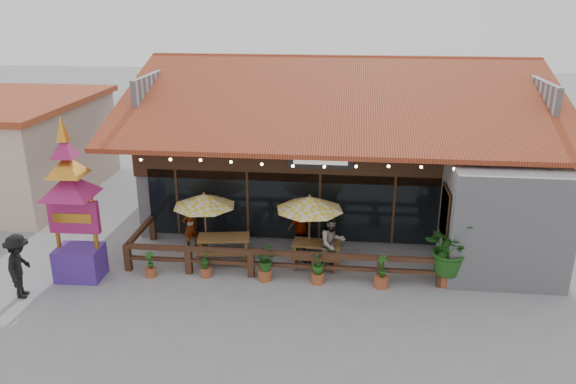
# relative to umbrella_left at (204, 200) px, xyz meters

# --- Properties ---
(ground) EXTENTS (100.00, 100.00, 0.00)m
(ground) POSITION_rel_umbrella_left_xyz_m (4.28, -0.92, -1.96)
(ground) COLOR gray
(ground) RESTS_ON ground
(restaurant_building) EXTENTS (15.50, 14.73, 6.09)m
(restaurant_building) POSITION_rel_umbrella_left_xyz_m (4.54, 5.69, 0.24)
(restaurant_building) COLOR #ABABB0
(restaurant_building) RESTS_ON ground
(patio_railing) EXTENTS (10.00, 2.60, 0.92)m
(patio_railing) POSITION_rel_umbrella_left_xyz_m (2.02, -1.18, -1.35)
(patio_railing) COLOR #492B1A
(patio_railing) RESTS_ON ground
(umbrella_left) EXTENTS (2.54, 2.54, 2.25)m
(umbrella_left) POSITION_rel_umbrella_left_xyz_m (0.00, 0.00, 0.00)
(umbrella_left) COLOR brown
(umbrella_left) RESTS_ON ground
(umbrella_right) EXTENTS (2.62, 2.62, 2.36)m
(umbrella_right) POSITION_rel_umbrella_left_xyz_m (3.51, -0.17, 0.10)
(umbrella_right) COLOR brown
(umbrella_right) RESTS_ON ground
(picnic_table_left) EXTENTS (1.90, 1.71, 0.82)m
(picnic_table_left) POSITION_rel_umbrella_left_xyz_m (0.67, -0.31, -1.41)
(picnic_table_left) COLOR brown
(picnic_table_left) RESTS_ON ground
(picnic_table_right) EXTENTS (1.65, 1.45, 0.76)m
(picnic_table_right) POSITION_rel_umbrella_left_xyz_m (3.77, -0.31, -1.45)
(picnic_table_right) COLOR brown
(picnic_table_right) RESTS_ON ground
(thai_sign_tower) EXTENTS (2.12, 2.12, 5.55)m
(thai_sign_tower) POSITION_rel_umbrella_left_xyz_m (-3.51, -2.05, 0.97)
(thai_sign_tower) COLOR #47258A
(thai_sign_tower) RESTS_ON ground
(tropical_plant) EXTENTS (1.85, 1.94, 2.09)m
(tropical_plant) POSITION_rel_umbrella_left_xyz_m (7.77, -1.29, -0.77)
(tropical_plant) COLOR brown
(tropical_plant) RESTS_ON ground
(diner_a) EXTENTS (0.69, 0.66, 1.58)m
(diner_a) POSITION_rel_umbrella_left_xyz_m (-0.66, 0.45, -1.17)
(diner_a) COLOR #3D2013
(diner_a) RESTS_ON ground
(diner_b) EXTENTS (1.14, 1.06, 1.88)m
(diner_b) POSITION_rel_umbrella_left_xyz_m (4.27, -0.67, -1.02)
(diner_b) COLOR #3D2013
(diner_b) RESTS_ON ground
(diner_c) EXTENTS (0.95, 0.51, 1.55)m
(diner_c) POSITION_rel_umbrella_left_xyz_m (3.17, 0.71, -1.19)
(diner_c) COLOR #3D2013
(diner_c) RESTS_ON ground
(pedestrian) EXTENTS (1.00, 1.40, 1.95)m
(pedestrian) POSITION_rel_umbrella_left_xyz_m (-4.68, -3.33, -0.98)
(pedestrian) COLOR black
(pedestrian) RESTS_ON ground
(planter_a) EXTENTS (0.35, 0.35, 0.87)m
(planter_a) POSITION_rel_umbrella_left_xyz_m (-1.37, -1.74, -1.60)
(planter_a) COLOR brown
(planter_a) RESTS_ON ground
(planter_b) EXTENTS (0.41, 0.43, 0.90)m
(planter_b) POSITION_rel_umbrella_left_xyz_m (0.36, -1.56, -1.55)
(planter_b) COLOR brown
(planter_b) RESTS_ON ground
(planter_c) EXTENTS (0.84, 0.85, 1.07)m
(planter_c) POSITION_rel_umbrella_left_xyz_m (2.23, -1.58, -1.36)
(planter_c) COLOR brown
(planter_c) RESTS_ON ground
(planter_d) EXTENTS (0.50, 0.50, 1.01)m
(planter_d) POSITION_rel_umbrella_left_xyz_m (3.88, -1.60, -1.48)
(planter_d) COLOR brown
(planter_d) RESTS_ON ground
(planter_e) EXTENTS (0.44, 0.46, 1.07)m
(planter_e) POSITION_rel_umbrella_left_xyz_m (5.81, -1.65, -1.51)
(planter_e) COLOR brown
(planter_e) RESTS_ON ground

